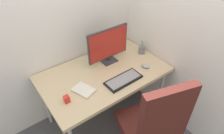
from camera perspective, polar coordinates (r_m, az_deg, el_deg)
ground_plane at (r=2.67m, az=-1.98°, el=-14.01°), size 8.00×8.00×0.00m
wall_back at (r=2.16m, az=-10.02°, el=18.32°), size 2.80×0.04×2.80m
wall_side_right at (r=2.13m, az=17.38°, el=16.94°), size 0.04×2.26×2.80m
desk at (r=2.17m, az=-2.37°, el=-2.56°), size 1.37×0.83×0.75m
office_chair at (r=1.88m, az=11.62°, el=-16.36°), size 0.65×0.67×1.18m
monitor at (r=2.18m, az=-1.12°, el=6.52°), size 0.52×0.14×0.41m
keyboard at (r=2.02m, az=3.39°, el=-3.75°), size 0.40×0.18×0.02m
mouse at (r=2.22m, az=9.78°, el=0.27°), size 0.09×0.11×0.03m
pen_holder at (r=2.44m, az=8.70°, el=5.15°), size 0.08×0.08×0.17m
notebook at (r=1.93m, az=-8.30°, el=-6.76°), size 0.20×0.24×0.02m
desk_clamp_accessory at (r=1.84m, az=-13.15°, el=-9.12°), size 0.05×0.05×0.07m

